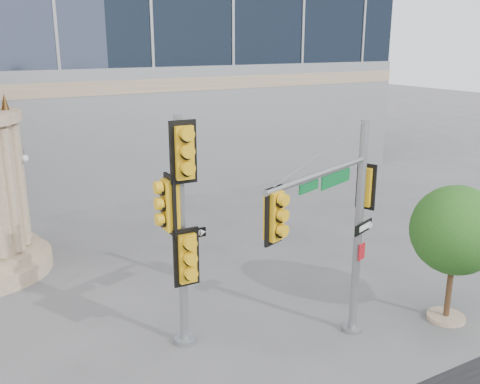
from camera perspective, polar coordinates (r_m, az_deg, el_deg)
ground at (r=13.09m, az=6.20°, el=-17.36°), size 120.00×120.00×0.00m
main_signal_pole at (r=12.25m, az=10.58°, el=-2.53°), size 4.00×1.82×5.40m
secondary_signal_pole at (r=12.19m, az=-6.36°, el=-2.72°), size 0.96×0.73×5.60m
street_tree at (r=14.73m, az=22.06°, el=-4.10°), size 2.35×2.30×3.67m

